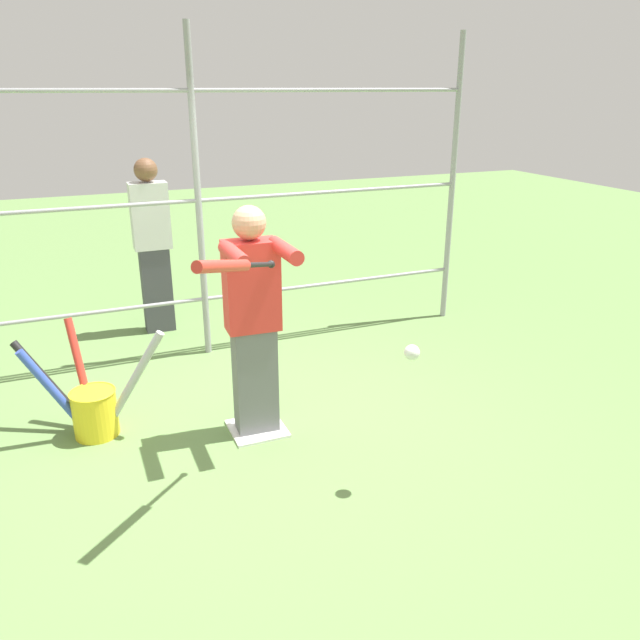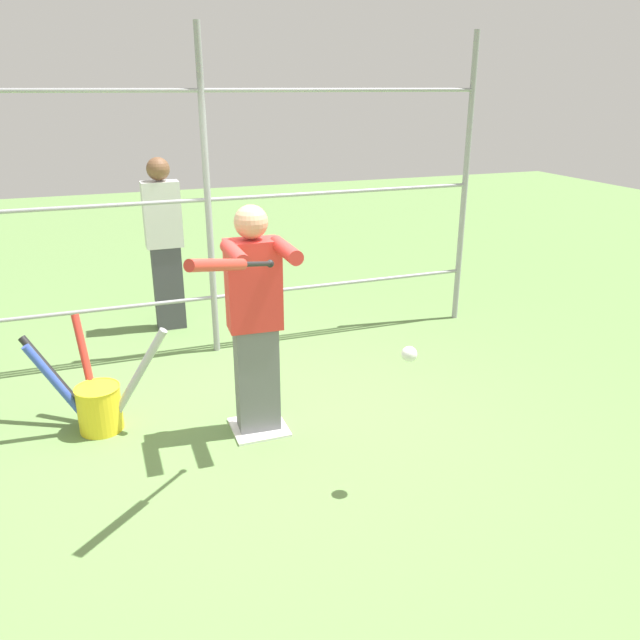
{
  "view_description": "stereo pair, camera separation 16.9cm",
  "coord_description": "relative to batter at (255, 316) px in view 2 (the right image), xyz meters",
  "views": [
    {
      "loc": [
        1.14,
        3.96,
        2.42
      ],
      "look_at": [
        -0.34,
        0.41,
        0.97
      ],
      "focal_mm": 35.0,
      "sensor_mm": 36.0,
      "label": 1
    },
    {
      "loc": [
        0.98,
        4.03,
        2.42
      ],
      "look_at": [
        -0.34,
        0.41,
        0.97
      ],
      "focal_mm": 35.0,
      "sensor_mm": 36.0,
      "label": 2
    }
  ],
  "objects": [
    {
      "name": "home_plate",
      "position": [
        0.0,
        -0.02,
        -0.9
      ],
      "size": [
        0.4,
        0.4,
        0.02
      ],
      "color": "white",
      "rests_on": "ground"
    },
    {
      "name": "bystander_behind_fence",
      "position": [
        0.33,
        -2.4,
        0.01
      ],
      "size": [
        0.37,
        0.23,
        1.78
      ],
      "color": "#3F3F47",
      "rests_on": "ground"
    },
    {
      "name": "bat_bucket",
      "position": [
        1.13,
        -0.43,
        -0.68
      ],
      "size": [
        1.05,
        0.62,
        0.82
      ],
      "color": "yellow",
      "rests_on": "ground"
    },
    {
      "name": "baseball_bat_swinging",
      "position": [
        0.35,
        0.82,
        0.62
      ],
      "size": [
        0.63,
        0.68,
        0.26
      ],
      "color": "black"
    },
    {
      "name": "batter",
      "position": [
        0.0,
        0.0,
        0.0
      ],
      "size": [
        0.43,
        0.58,
        1.69
      ],
      "color": "slate",
      "rests_on": "ground"
    },
    {
      "name": "ground_plane",
      "position": [
        0.0,
        -0.02,
        -0.91
      ],
      "size": [
        24.0,
        24.0,
        0.0
      ],
      "primitive_type": "plane",
      "color": "#608447"
    },
    {
      "name": "fence_backstop",
      "position": [
        0.0,
        -1.62,
        0.55
      ],
      "size": [
        5.41,
        0.06,
        2.93
      ],
      "color": "#939399",
      "rests_on": "ground"
    },
    {
      "name": "softball_in_flight",
      "position": [
        -0.68,
        1.0,
        0.02
      ],
      "size": [
        0.1,
        0.1,
        0.1
      ],
      "color": "white"
    }
  ]
}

